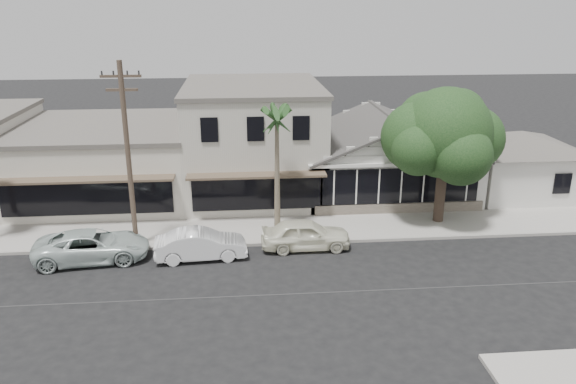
{
  "coord_description": "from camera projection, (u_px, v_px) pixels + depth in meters",
  "views": [
    {
      "loc": [
        -3.84,
        -20.41,
        11.43
      ],
      "look_at": [
        -1.51,
        6.0,
        2.4
      ],
      "focal_mm": 35.0,
      "sensor_mm": 36.0,
      "label": 1
    }
  ],
  "objects": [
    {
      "name": "shade_tree",
      "position": [
        443.0,
        135.0,
        29.15
      ],
      "size": [
        6.64,
        6.0,
        7.36
      ],
      "rotation": [
        0.0,
        0.0,
        0.37
      ],
      "color": "#433429",
      "rests_on": "ground"
    },
    {
      "name": "corner_shop",
      "position": [
        384.0,
        152.0,
        34.58
      ],
      "size": [
        10.4,
        8.6,
        5.1
      ],
      "color": "silver",
      "rests_on": "ground"
    },
    {
      "name": "side_cottage",
      "position": [
        517.0,
        171.0,
        34.71
      ],
      "size": [
        6.0,
        6.0,
        3.0
      ],
      "primitive_type": "cube",
      "color": "silver",
      "rests_on": "ground"
    },
    {
      "name": "palm_east",
      "position": [
        277.0,
        118.0,
        27.48
      ],
      "size": [
        2.67,
        2.67,
        7.02
      ],
      "color": "#726651",
      "rests_on": "ground"
    },
    {
      "name": "car_0",
      "position": [
        306.0,
        234.0,
        27.17
      ],
      "size": [
        4.32,
        1.76,
        1.47
      ],
      "primitive_type": "imported",
      "rotation": [
        0.0,
        0.0,
        1.58
      ],
      "color": "white",
      "rests_on": "ground"
    },
    {
      "name": "utility_pole",
      "position": [
        128.0,
        153.0,
        25.86
      ],
      "size": [
        1.8,
        0.24,
        9.0
      ],
      "color": "brown",
      "rests_on": "ground"
    },
    {
      "name": "sidewalk_north",
      "position": [
        162.0,
        234.0,
        28.93
      ],
      "size": [
        90.0,
        3.5,
        0.15
      ],
      "primitive_type": "cube",
      "color": "#9E9991",
      "rests_on": "ground"
    },
    {
      "name": "car_1",
      "position": [
        201.0,
        245.0,
        26.1
      ],
      "size": [
        4.34,
        1.8,
        1.4
      ],
      "primitive_type": "imported",
      "rotation": [
        0.0,
        0.0,
        1.65
      ],
      "color": "white",
      "rests_on": "ground"
    },
    {
      "name": "row_building_midnear",
      "position": [
        107.0,
        162.0,
        34.31
      ],
      "size": [
        10.0,
        10.0,
        4.2
      ],
      "primitive_type": "cube",
      "color": "silver",
      "rests_on": "ground"
    },
    {
      "name": "row_building_near",
      "position": [
        253.0,
        141.0,
        34.68
      ],
      "size": [
        8.0,
        10.0,
        6.5
      ],
      "primitive_type": "cube",
      "color": "beige",
      "rests_on": "ground"
    },
    {
      "name": "car_2",
      "position": [
        92.0,
        246.0,
        25.92
      ],
      "size": [
        5.36,
        2.91,
        1.43
      ],
      "primitive_type": "imported",
      "rotation": [
        0.0,
        0.0,
        1.68
      ],
      "color": "silver",
      "rests_on": "ground"
    },
    {
      "name": "ground",
      "position": [
        337.0,
        292.0,
        23.25
      ],
      "size": [
        140.0,
        140.0,
        0.0
      ],
      "primitive_type": "plane",
      "color": "black",
      "rests_on": "ground"
    }
  ]
}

